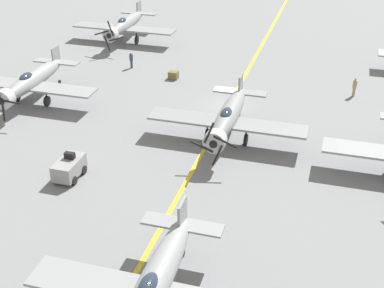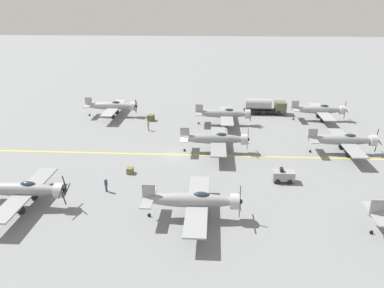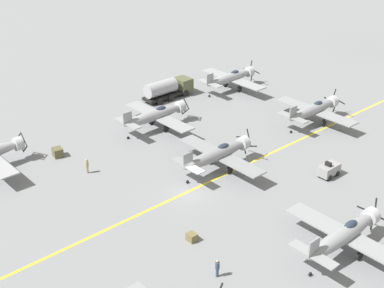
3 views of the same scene
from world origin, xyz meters
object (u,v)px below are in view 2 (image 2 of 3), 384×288
at_px(tow_tractor, 283,176).
at_px(supply_crate_mid_lane, 130,170).
at_px(airplane_far_left, 320,110).
at_px(airplane_mid_right, 194,201).
at_px(airplane_near_left, 112,106).
at_px(fuel_tanker, 265,106).
at_px(ground_crew_walking, 148,125).
at_px(airplane_near_right, 22,190).
at_px(supply_crate_by_tanker, 151,118).
at_px(airplane_mid_left, 225,114).
at_px(airplane_far_center, 344,140).
at_px(ground_crew_inspecting, 106,184).
at_px(airplane_mid_center, 216,139).

bearing_deg(tow_tractor, supply_crate_mid_lane, -93.63).
distance_m(airplane_far_left, airplane_mid_right, 40.70).
relative_size(airplane_near_left, fuel_tanker, 1.50).
xyz_separation_m(airplane_near_left, tow_tractor, (26.19, 27.83, -1.22)).
xyz_separation_m(airplane_far_left, ground_crew_walking, (7.69, -30.40, -1.05)).
distance_m(airplane_near_right, supply_crate_by_tanker, 32.75).
bearing_deg(supply_crate_by_tanker, airplane_far_left, 93.60).
bearing_deg(fuel_tanker, airplane_mid_left, -47.18).
xyz_separation_m(airplane_mid_right, supply_crate_by_tanker, (-32.83, -9.78, -1.48)).
bearing_deg(ground_crew_walking, airplane_near_left, -134.29).
bearing_deg(airplane_near_right, airplane_mid_right, 78.63).
relative_size(tow_tractor, ground_crew_walking, 1.48).
bearing_deg(airplane_mid_left, airplane_near_right, -43.11).
relative_size(airplane_far_center, airplane_mid_left, 1.00).
height_order(ground_crew_inspecting, supply_crate_by_tanker, ground_crew_inspecting).
relative_size(fuel_tanker, ground_crew_inspecting, 4.76).
bearing_deg(airplane_far_center, airplane_far_left, 168.66).
xyz_separation_m(airplane_near_right, airplane_near_left, (-33.88, 0.70, -0.00)).
height_order(airplane_near_left, airplane_mid_left, same).
relative_size(airplane_mid_right, supply_crate_mid_lane, 13.31).
height_order(airplane_far_center, airplane_far_left, airplane_far_left).
bearing_deg(airplane_mid_left, tow_tractor, 9.72).
relative_size(airplane_far_center, supply_crate_mid_lane, 13.31).
bearing_deg(ground_crew_walking, supply_crate_by_tanker, -174.90).
xyz_separation_m(airplane_mid_left, airplane_mid_right, (31.13, -3.70, -0.00)).
xyz_separation_m(airplane_near_right, ground_crew_walking, (-25.87, 8.91, -1.05)).
height_order(airplane_near_left, ground_crew_inspecting, airplane_near_left).
relative_size(airplane_mid_left, airplane_mid_right, 1.00).
xyz_separation_m(airplane_mid_center, ground_crew_walking, (-9.09, -11.45, -1.05)).
xyz_separation_m(airplane_near_left, supply_crate_mid_lane, (24.98, 8.75, -1.64)).
bearing_deg(airplane_mid_left, fuel_tanker, 125.89).
distance_m(airplane_far_left, supply_crate_mid_lane, 38.77).
height_order(airplane_far_left, fuel_tanker, airplane_far_left).
bearing_deg(supply_crate_by_tanker, airplane_mid_center, 38.88).
bearing_deg(airplane_near_right, airplane_far_left, 122.93).
relative_size(airplane_near_right, tow_tractor, 4.62).
bearing_deg(airplane_mid_center, airplane_near_left, -139.76).
relative_size(fuel_tanker, tow_tractor, 3.08).
height_order(fuel_tanker, supply_crate_by_tanker, fuel_tanker).
relative_size(airplane_far_center, ground_crew_inspecting, 7.15).
xyz_separation_m(airplane_mid_left, ground_crew_walking, (4.05, -12.97, -1.05)).
relative_size(airplane_mid_center, supply_crate_mid_lane, 13.31).
height_order(tow_tractor, supply_crate_by_tanker, tow_tractor).
relative_size(airplane_far_left, airplane_near_left, 1.00).
distance_m(airplane_near_left, airplane_mid_right, 39.21).
bearing_deg(airplane_near_right, ground_crew_walking, 153.43).
xyz_separation_m(airplane_far_left, airplane_mid_left, (3.65, -17.43, 0.00)).
distance_m(fuel_tanker, tow_tractor, 29.71).
relative_size(airplane_mid_left, fuel_tanker, 1.50).
bearing_deg(tow_tractor, supply_crate_by_tanker, -139.93).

